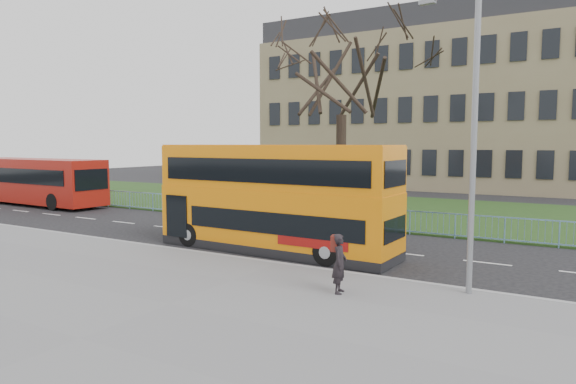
% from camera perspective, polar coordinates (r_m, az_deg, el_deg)
% --- Properties ---
extents(ground, '(120.00, 120.00, 0.00)m').
position_cam_1_polar(ground, '(18.78, 1.41, -7.26)').
color(ground, black).
rests_on(ground, ground).
extents(pavement, '(80.00, 10.50, 0.12)m').
position_cam_1_polar(pavement, '(13.47, -13.00, -12.28)').
color(pavement, slate).
rests_on(pavement, ground).
extents(kerb, '(80.00, 0.20, 0.14)m').
position_cam_1_polar(kerb, '(17.46, -1.08, -8.00)').
color(kerb, gray).
rests_on(kerb, ground).
extents(grass_verge, '(80.00, 15.40, 0.08)m').
position_cam_1_polar(grass_verge, '(31.86, 14.01, -2.10)').
color(grass_verge, '#1D3613').
rests_on(grass_verge, ground).
extents(guard_railing, '(40.00, 0.12, 1.10)m').
position_cam_1_polar(guard_railing, '(24.57, 8.92, -3.00)').
color(guard_railing, '#6F9EC6').
rests_on(guard_railing, ground).
extents(bare_tree, '(9.34, 9.34, 13.35)m').
position_cam_1_polar(bare_tree, '(28.73, 5.98, 10.65)').
color(bare_tree, black).
rests_on(bare_tree, grass_verge).
extents(civic_building, '(30.00, 15.00, 14.00)m').
position_cam_1_polar(civic_building, '(52.96, 15.37, 8.35)').
color(civic_building, '#7E6E50').
rests_on(civic_building, ground).
extents(yellow_bus, '(9.66, 2.59, 4.02)m').
position_cam_1_polar(yellow_bus, '(19.45, -1.55, -0.38)').
color(yellow_bus, orange).
rests_on(yellow_bus, ground).
extents(red_bus, '(11.79, 3.02, 3.09)m').
position_cam_1_polar(red_bus, '(38.42, -26.26, 1.17)').
color(red_bus, maroon).
rests_on(red_bus, ground).
extents(pedestrian, '(0.51, 0.66, 1.60)m').
position_cam_1_polar(pedestrian, '(13.91, 5.75, -7.92)').
color(pedestrian, black).
rests_on(pedestrian, pavement).
extents(street_lamp, '(1.67, 0.40, 7.91)m').
position_cam_1_polar(street_lamp, '(14.30, 19.60, 6.45)').
color(street_lamp, gray).
rests_on(street_lamp, pavement).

